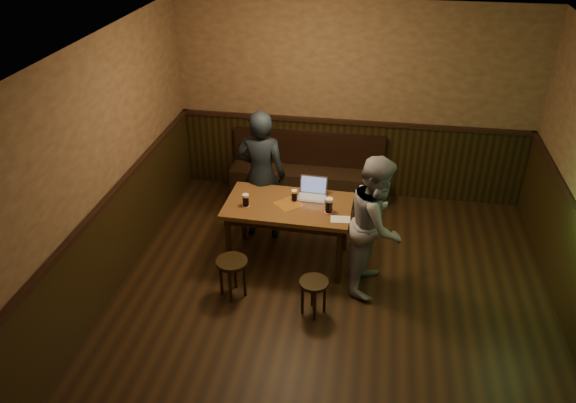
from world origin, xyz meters
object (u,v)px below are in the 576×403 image
Objects in this scene: pub_table at (288,212)px; person_grey at (376,224)px; pint_right at (329,205)px; pint_mid at (294,196)px; stool_left at (232,267)px; stool_right at (314,288)px; laptop at (313,192)px; person_suit at (261,176)px; pint_left at (246,200)px; bench at (307,177)px.

pub_table is 1.09m from person_grey.
person_grey is at bearing -20.83° from pint_right.
stool_left is at bearing -122.84° from pint_mid.
person_grey reaches higher than pint_right.
person_grey is (1.54, 0.47, 0.43)m from stool_left.
pint_mid is at bearing 110.22° from stool_right.
person_grey is at bearing -15.18° from pub_table.
person_suit is (-0.69, 0.28, 0.01)m from laptop.
laptop is (0.74, 0.36, -0.02)m from pint_left.
pint_left is 0.82m from laptop.
person_suit is at bearing 85.61° from pint_left.
bench is at bearing 105.74° from pint_right.
pint_right is at bearing -23.65° from pint_mid.
laptop is 0.20× the size of person_suit.
pub_table reaches higher than stool_right.
pint_right is at bearing -74.26° from bench.
pint_mid is (-0.37, 1.02, 0.53)m from stool_right.
person_grey reaches higher than stool_left.
stool_left is at bearing -121.23° from pub_table.
stool_left is 1.30m from pint_right.
pint_right is (0.99, 0.68, 0.50)m from stool_left.
bench is at bearing 99.57° from stool_right.
laptop reaches higher than bench.
person_suit is at bearing 160.49° from laptop.
laptop is (0.26, 0.23, 0.17)m from pub_table.
pint_right is 0.59m from person_grey.
pint_left is at bearing -151.40° from laptop.
bench reaches higher than pint_mid.
stool_right is at bearing 120.63° from person_suit.
pint_left is (0.02, 0.66, 0.49)m from stool_left.
person_grey is (1.52, -0.19, -0.06)m from pint_left.
pub_table is 1.08m from stool_right.
pint_right is 1.11m from person_suit.
pint_mid is (0.06, -1.54, 0.56)m from bench.
pint_right is (0.49, -1.72, 0.57)m from bench.
bench is 1.51m from laptop.
person_suit is at bearing 138.81° from pint_mid.
stool_right is 1.25× the size of laptop.
person_suit is 1.69m from person_grey.
laptop reaches higher than stool_left.
pint_left is at bearing 92.98° from person_grey.
person_suit is at bearing 131.76° from pub_table.
pub_table is at bearing 129.91° from person_suit.
pint_left is 0.10× the size of person_grey.
laptop reaches higher than pint_left.
pub_table is at bearing 114.81° from stool_right.
person_suit is (-0.44, -1.11, 0.56)m from bench.
person_grey is (1.03, -0.31, 0.13)m from pub_table.
person_grey is at bearing -6.96° from pint_left.
laptop reaches higher than pint_mid.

